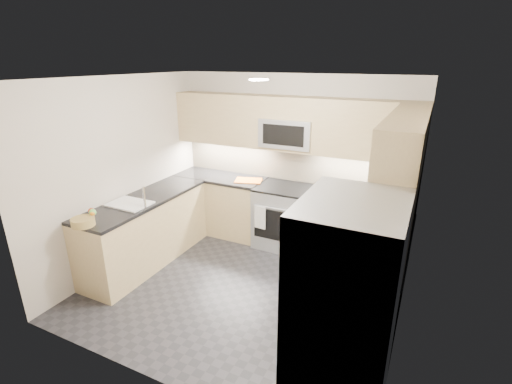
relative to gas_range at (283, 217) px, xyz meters
The scene contains 36 objects.
floor 1.35m from the gas_range, 90.00° to the right, with size 3.60×3.20×0.00m, color #222227.
ceiling 2.41m from the gas_range, 90.00° to the right, with size 3.60×3.20×0.02m, color beige.
wall_back 0.86m from the gas_range, 90.00° to the left, with size 3.60×0.02×2.50m, color #BDB3A5.
wall_front 2.98m from the gas_range, 90.00° to the right, with size 3.60×0.02×2.50m, color #BDB3A5.
wall_left 2.34m from the gas_range, 144.69° to the right, with size 0.02×3.20×2.50m, color #BDB3A5.
wall_right 2.34m from the gas_range, 35.31° to the right, with size 0.02×3.20×2.50m, color #BDB3A5.
base_cab_back_left 1.09m from the gas_range, behind, with size 1.42×0.60×0.90m, color tan.
base_cab_back_right 1.09m from the gas_range, ahead, with size 1.42×0.60×0.90m, color tan.
base_cab_right 1.88m from the gas_range, 36.87° to the right, with size 0.60×1.70×0.90m, color tan.
base_cab_peninsula 1.97m from the gas_range, 139.64° to the right, with size 0.60×2.00×0.90m, color tan.
countertop_back_left 1.19m from the gas_range, behind, with size 1.42×0.63×0.04m, color black.
countertop_back_right 1.19m from the gas_range, ahead, with size 1.42×0.63×0.04m, color black.
countertop_right 1.93m from the gas_range, 36.87° to the right, with size 0.63×1.70×0.04m, color black.
countertop_peninsula 2.02m from the gas_range, 139.64° to the right, with size 0.63×2.00×0.04m, color black.
upper_cab_back 1.38m from the gas_range, 90.00° to the left, with size 3.60×0.35×0.75m, color tan.
upper_cab_right 2.35m from the gas_range, 31.61° to the right, with size 0.35×1.95×0.75m, color tan.
backsplash_back 0.81m from the gas_range, 90.00° to the left, with size 3.60×0.01×0.51m, color tan.
backsplash_right 2.11m from the gas_range, 24.68° to the right, with size 0.01×2.30×0.51m, color tan.
gas_range is the anchor object (origin of this frame).
range_cooktop 0.46m from the gas_range, ahead, with size 0.76×0.65×0.03m, color black.
oven_door_glass 0.33m from the gas_range, 90.00° to the right, with size 0.62×0.02×0.45m, color black.
oven_handle 0.44m from the gas_range, 90.00° to the right, with size 0.02×0.02×0.60m, color #B2B5BA.
microwave 1.25m from the gas_range, 90.00° to the left, with size 0.76×0.40×0.40m, color #A8AAB0.
microwave_door 1.25m from the gas_range, 90.00° to the right, with size 0.60×0.01×0.28m, color black.
refrigerator 2.86m from the gas_range, 59.12° to the right, with size 0.70×0.90×1.80m, color #A7AAAF.
fridge_handle_left 2.86m from the gas_range, 67.48° to the right, with size 0.02×0.02×1.20m, color #B2B5BA.
fridge_handle_right 2.54m from the gas_range, 64.31° to the right, with size 0.02×0.02×1.20m, color #B2B5BA.
sink_basin 2.18m from the gas_range, 134.53° to the right, with size 0.52×0.38×0.16m, color white.
faucet 2.06m from the gas_range, 129.12° to the right, with size 0.03×0.03×0.28m, color silver.
utensil_bowl 1.56m from the gas_range, ahead, with size 0.25×0.25×0.14m, color #51B54D.
cutting_board 0.76m from the gas_range, behind, with size 0.40×0.28×0.01m, color orange.
fruit_basket 2.74m from the gas_range, 123.95° to the right, with size 0.25×0.25×0.09m, color #A88D4E.
fruit_apple 2.65m from the gas_range, 126.41° to the right, with size 0.07×0.07×0.07m, color #A83213.
fruit_pear 2.64m from the gas_range, 125.16° to the right, with size 0.08×0.08×0.08m, color #68BA50.
dish_towel_check 0.43m from the gas_range, 119.04° to the right, with size 0.18×0.01×0.34m, color silver.
fruit_orange 2.64m from the gas_range, 124.99° to the right, with size 0.07×0.07×0.07m, color orange.
Camera 1 is at (1.85, -3.49, 2.69)m, focal length 26.00 mm.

